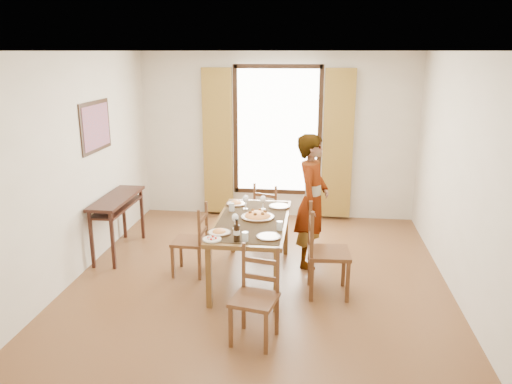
# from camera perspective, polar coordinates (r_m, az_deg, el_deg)

# --- Properties ---
(ground) EXTENTS (5.00, 5.00, 0.00)m
(ground) POSITION_cam_1_polar(r_m,az_deg,el_deg) (6.24, 0.48, -9.80)
(ground) COLOR #482616
(ground) RESTS_ON ground
(room_shell) EXTENTS (4.60, 5.10, 2.74)m
(room_shell) POSITION_cam_1_polar(r_m,az_deg,el_deg) (5.87, 0.61, 4.45)
(room_shell) COLOR beige
(room_shell) RESTS_ON ground
(console_table) EXTENTS (0.38, 1.20, 0.80)m
(console_table) POSITION_cam_1_polar(r_m,az_deg,el_deg) (7.04, -15.60, -1.43)
(console_table) COLOR black
(console_table) RESTS_ON ground
(dining_table) EXTENTS (0.85, 1.70, 0.76)m
(dining_table) POSITION_cam_1_polar(r_m,az_deg,el_deg) (6.00, -0.48, -3.80)
(dining_table) COLOR brown
(dining_table) RESTS_ON ground
(chair_west) EXTENTS (0.41, 0.41, 0.90)m
(chair_west) POSITION_cam_1_polar(r_m,az_deg,el_deg) (6.26, -7.32, -5.71)
(chair_west) COLOR #55391C
(chair_west) RESTS_ON ground
(chair_north) EXTENTS (0.50, 0.50, 0.89)m
(chair_north) POSITION_cam_1_polar(r_m,az_deg,el_deg) (7.28, 1.53, -2.50)
(chair_north) COLOR #55391C
(chair_north) RESTS_ON ground
(chair_south) EXTENTS (0.48, 0.48, 0.92)m
(chair_south) POSITION_cam_1_polar(r_m,az_deg,el_deg) (4.85, -0.06, -12.11)
(chair_south) COLOR #55391C
(chair_south) RESTS_ON ground
(chair_east) EXTENTS (0.49, 0.49, 1.05)m
(chair_east) POSITION_cam_1_polar(r_m,az_deg,el_deg) (5.74, 7.94, -7.00)
(chair_east) COLOR #55391C
(chair_east) RESTS_ON ground
(man) EXTENTS (0.80, 0.68, 1.72)m
(man) POSITION_cam_1_polar(r_m,az_deg,el_deg) (6.38, 6.43, -1.04)
(man) COLOR #9B9EA3
(man) RESTS_ON ground
(plate_sw) EXTENTS (0.27, 0.27, 0.05)m
(plate_sw) POSITION_cam_1_polar(r_m,az_deg,el_deg) (5.54, -4.23, -4.48)
(plate_sw) COLOR silver
(plate_sw) RESTS_ON dining_table
(plate_se) EXTENTS (0.27, 0.27, 0.05)m
(plate_se) POSITION_cam_1_polar(r_m,az_deg,el_deg) (5.41, 1.49, -4.95)
(plate_se) COLOR silver
(plate_se) RESTS_ON dining_table
(plate_nw) EXTENTS (0.27, 0.27, 0.05)m
(plate_nw) POSITION_cam_1_polar(r_m,az_deg,el_deg) (6.55, -2.28, -1.21)
(plate_nw) COLOR silver
(plate_nw) RESTS_ON dining_table
(plate_ne) EXTENTS (0.27, 0.27, 0.05)m
(plate_ne) POSITION_cam_1_polar(r_m,az_deg,el_deg) (6.45, 2.70, -1.49)
(plate_ne) COLOR silver
(plate_ne) RESTS_ON dining_table
(pasta_platter) EXTENTS (0.40, 0.40, 0.10)m
(pasta_platter) POSITION_cam_1_polar(r_m,az_deg,el_deg) (6.02, 0.19, -2.53)
(pasta_platter) COLOR red
(pasta_platter) RESTS_ON dining_table
(caprese_plate) EXTENTS (0.20, 0.20, 0.04)m
(caprese_plate) POSITION_cam_1_polar(r_m,az_deg,el_deg) (5.36, -5.05, -5.29)
(caprese_plate) COLOR silver
(caprese_plate) RESTS_ON dining_table
(wine_glass_a) EXTENTS (0.08, 0.08, 0.18)m
(wine_glass_a) POSITION_cam_1_polar(r_m,az_deg,el_deg) (5.65, -2.39, -3.34)
(wine_glass_a) COLOR white
(wine_glass_a) RESTS_ON dining_table
(wine_glass_b) EXTENTS (0.08, 0.08, 0.18)m
(wine_glass_b) POSITION_cam_1_polar(r_m,az_deg,el_deg) (6.33, 0.81, -1.20)
(wine_glass_b) COLOR white
(wine_glass_b) RESTS_ON dining_table
(wine_glass_c) EXTENTS (0.08, 0.08, 0.18)m
(wine_glass_c) POSITION_cam_1_polar(r_m,az_deg,el_deg) (6.34, -1.20, -1.16)
(wine_glass_c) COLOR white
(wine_glass_c) RESTS_ON dining_table
(tumbler_a) EXTENTS (0.07, 0.07, 0.10)m
(tumbler_a) POSITION_cam_1_polar(r_m,az_deg,el_deg) (5.63, 2.73, -3.86)
(tumbler_a) COLOR silver
(tumbler_a) RESTS_ON dining_table
(tumbler_b) EXTENTS (0.07, 0.07, 0.10)m
(tumbler_b) POSITION_cam_1_polar(r_m,az_deg,el_deg) (6.29, -2.80, -1.72)
(tumbler_b) COLOR silver
(tumbler_b) RESTS_ON dining_table
(tumbler_c) EXTENTS (0.07, 0.07, 0.10)m
(tumbler_c) POSITION_cam_1_polar(r_m,az_deg,el_deg) (5.30, -1.26, -5.12)
(tumbler_c) COLOR silver
(tumbler_c) RESTS_ON dining_table
(wine_bottle) EXTENTS (0.07, 0.07, 0.25)m
(wine_bottle) POSITION_cam_1_polar(r_m,az_deg,el_deg) (5.27, -2.22, -4.39)
(wine_bottle) COLOR black
(wine_bottle) RESTS_ON dining_table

